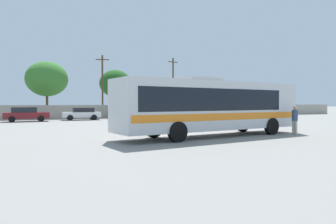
{
  "coord_description": "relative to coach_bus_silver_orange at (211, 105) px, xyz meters",
  "views": [
    {
      "loc": [
        -9.29,
        -16.3,
        1.97
      ],
      "look_at": [
        -0.77,
        2.94,
        1.36
      ],
      "focal_mm": 33.16,
      "sensor_mm": 36.0,
      "label": 1
    }
  ],
  "objects": [
    {
      "name": "parked_car_leftmost_maroon",
      "position": [
        -10.21,
        20.54,
        -1.04
      ],
      "size": [
        4.51,
        2.1,
        1.53
      ],
      "color": "maroon",
      "rests_on": "ground_plane"
    },
    {
      "name": "coach_bus_silver_orange",
      "position": [
        0.0,
        0.0,
        0.0
      ],
      "size": [
        12.37,
        4.25,
        3.45
      ],
      "color": "silver",
      "rests_on": "ground_plane"
    },
    {
      "name": "attendant_by_bus_door",
      "position": [
        5.35,
        -1.23,
        -0.84
      ],
      "size": [
        0.46,
        0.46,
        1.78
      ],
      "color": "#B7B2A8",
      "rests_on": "ground_plane"
    },
    {
      "name": "parked_car_second_white",
      "position": [
        -4.27,
        21.44,
        -1.09
      ],
      "size": [
        4.32,
        2.08,
        1.41
      ],
      "color": "silver",
      "rests_on": "ground_plane"
    },
    {
      "name": "roadside_tree_midright",
      "position": [
        2.18,
        31.1,
        3.13
      ],
      "size": [
        4.85,
        4.85,
        7.05
      ],
      "color": "brown",
      "rests_on": "ground_plane"
    },
    {
      "name": "utility_pole_near",
      "position": [
        10.5,
        28.03,
        2.8
      ],
      "size": [
        1.76,
        0.62,
        8.92
      ],
      "color": "#4C3823",
      "rests_on": "ground_plane"
    },
    {
      "name": "perimeter_wall",
      "position": [
        -0.42,
        24.22,
        -0.98
      ],
      "size": [
        80.0,
        0.3,
        1.72
      ],
      "primitive_type": "cube",
      "color": "#9E998C",
      "rests_on": "ground_plane"
    },
    {
      "name": "parked_car_rightmost_silver",
      "position": [
        8.22,
        21.23,
        -1.08
      ],
      "size": [
        4.54,
        2.13,
        1.43
      ],
      "color": "#B7BABF",
      "rests_on": "ground_plane"
    },
    {
      "name": "ground_plane",
      "position": [
        -0.42,
        10.62,
        -1.84
      ],
      "size": [
        300.0,
        300.0,
        0.0
      ],
      "primitive_type": "plane",
      "color": "gray"
    },
    {
      "name": "parked_car_third_black",
      "position": [
        1.07,
        21.32,
        -1.07
      ],
      "size": [
        4.35,
        2.16,
        1.46
      ],
      "color": "black",
      "rests_on": "ground_plane"
    },
    {
      "name": "utility_pole_far",
      "position": [
        -0.69,
        26.92,
        2.6
      ],
      "size": [
        1.79,
        0.44,
        8.53
      ],
      "color": "#4C3823",
      "rests_on": "ground_plane"
    },
    {
      "name": "roadside_tree_midleft",
      "position": [
        -7.73,
        28.68,
        3.34
      ],
      "size": [
        5.46,
        5.46,
        7.51
      ],
      "color": "brown",
      "rests_on": "ground_plane"
    }
  ]
}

